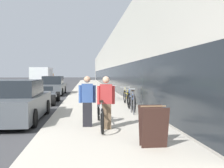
% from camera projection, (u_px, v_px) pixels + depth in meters
% --- Properties ---
extents(sidewalk_slab, '(3.83, 70.00, 0.10)m').
position_uv_depth(sidewalk_slab, '(92.00, 89.00, 27.43)').
color(sidewalk_slab, '#BCB5A5').
rests_on(sidewalk_slab, ground).
extents(storefront_facade, '(10.01, 70.00, 5.77)m').
position_uv_depth(storefront_facade, '(138.00, 66.00, 35.98)').
color(storefront_facade, '#BCB7AD').
rests_on(storefront_facade, ground).
extents(tandem_bicycle, '(0.52, 2.62, 0.86)m').
position_uv_depth(tandem_bicycle, '(100.00, 114.00, 7.51)').
color(tandem_bicycle, black).
rests_on(tandem_bicycle, sidewalk_slab).
extents(person_rider, '(0.52, 0.20, 1.52)m').
position_uv_depth(person_rider, '(106.00, 103.00, 7.18)').
color(person_rider, brown).
rests_on(person_rider, sidewalk_slab).
extents(person_bystander, '(0.52, 0.20, 1.52)m').
position_uv_depth(person_bystander, '(87.00, 101.00, 7.51)').
color(person_bystander, black).
rests_on(person_bystander, sidewalk_slab).
extents(bike_rack_hoop, '(0.05, 0.60, 0.84)m').
position_uv_depth(bike_rack_hoop, '(133.00, 101.00, 9.93)').
color(bike_rack_hoop, '#4C4C51').
rests_on(bike_rack_hoop, sidewalk_slab).
extents(cruiser_bike_nearest, '(0.52, 1.88, 0.92)m').
position_uv_depth(cruiser_bike_nearest, '(131.00, 101.00, 10.83)').
color(cruiser_bike_nearest, black).
rests_on(cruiser_bike_nearest, sidewalk_slab).
extents(cruiser_bike_middle, '(0.52, 1.80, 0.88)m').
position_uv_depth(cruiser_bike_middle, '(126.00, 97.00, 13.00)').
color(cruiser_bike_middle, black).
rests_on(cruiser_bike_middle, sidewalk_slab).
extents(cruiser_bike_farthest, '(0.52, 1.72, 0.85)m').
position_uv_depth(cruiser_bike_farthest, '(113.00, 94.00, 15.46)').
color(cruiser_bike_farthest, black).
rests_on(cruiser_bike_farthest, sidewalk_slab).
extents(sandwich_board_sign, '(0.56, 0.56, 0.90)m').
position_uv_depth(sandwich_board_sign, '(153.00, 126.00, 5.43)').
color(sandwich_board_sign, '#331E19').
rests_on(sandwich_board_sign, sidewalk_slab).
extents(parked_sedan_curbside, '(1.97, 4.46, 1.47)m').
position_uv_depth(parked_sedan_curbside, '(16.00, 102.00, 9.03)').
color(parked_sedan_curbside, '#4C5156').
rests_on(parked_sedan_curbside, ground).
extents(vintage_roadster_curbside, '(1.86, 3.94, 0.95)m').
position_uv_depth(vintage_roadster_curbside, '(41.00, 96.00, 14.09)').
color(vintage_roadster_curbside, '#4C5156').
rests_on(vintage_roadster_curbside, ground).
extents(parked_sedan_far, '(1.79, 4.51, 1.50)m').
position_uv_depth(parked_sedan_far, '(53.00, 86.00, 20.22)').
color(parked_sedan_far, '#4C5156').
rests_on(parked_sedan_far, ground).
extents(moving_truck, '(2.55, 6.41, 2.56)m').
position_uv_depth(moving_truck, '(42.00, 76.00, 35.90)').
color(moving_truck, orange).
rests_on(moving_truck, ground).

